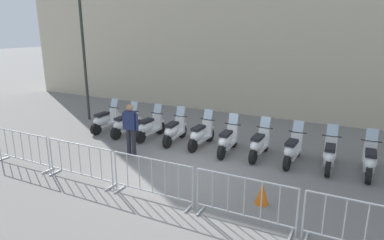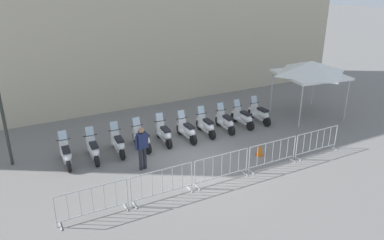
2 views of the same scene
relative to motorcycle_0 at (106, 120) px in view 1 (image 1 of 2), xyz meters
The scene contains 19 objects.
ground_plane 5.16m from the motorcycle_0, 14.82° to the right, with size 120.00×120.00×0.00m, color slate.
motorcycle_0 is the anchor object (origin of this frame).
motorcycle_1 1.05m from the motorcycle_0, ahead, with size 0.57×1.73×1.24m.
motorcycle_2 2.09m from the motorcycle_0, ahead, with size 0.57×1.73×1.24m.
motorcycle_3 3.15m from the motorcycle_0, ahead, with size 0.69×1.71×1.24m.
motorcycle_4 4.19m from the motorcycle_0, ahead, with size 0.57×1.73×1.24m.
motorcycle_5 5.24m from the motorcycle_0, ahead, with size 0.65×1.72×1.24m.
motorcycle_6 6.29m from the motorcycle_0, ahead, with size 0.59×1.72×1.24m.
motorcycle_7 7.33m from the motorcycle_0, ahead, with size 0.56×1.73×1.24m.
motorcycle_8 8.39m from the motorcycle_0, ahead, with size 0.68×1.71×1.24m.
motorcycle_9 9.43m from the motorcycle_0, ahead, with size 0.63×1.72×1.24m.
barrier_segment_0 3.83m from the motorcycle_0, 80.28° to the right, with size 2.21×0.74×1.07m.
barrier_segment_1 4.51m from the motorcycle_0, 49.35° to the right, with size 2.21×0.74×1.07m.
barrier_segment_2 6.07m from the motorcycle_0, 30.46° to the right, with size 2.21×0.74×1.07m.
barrier_segment_3 8.01m from the motorcycle_0, 19.95° to the right, with size 2.21×0.74×1.07m.
barrier_segment_4 10.11m from the motorcycle_0, 13.66° to the right, with size 2.21×0.74×1.07m.
street_lamp 3.78m from the motorcycle_0, 158.86° to the left, with size 0.36×0.36×5.86m.
officer_near_row_end 3.08m from the motorcycle_0, 25.30° to the right, with size 0.53×0.32×1.73m.
traffic_cone 7.73m from the motorcycle_0, 13.12° to the right, with size 0.32×0.32×0.55m, color orange.
Camera 1 is at (5.38, -7.32, 4.11)m, focal length 31.66 mm.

